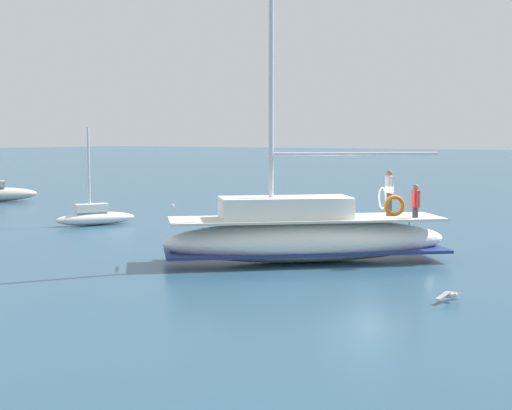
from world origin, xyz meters
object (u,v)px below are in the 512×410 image
at_px(seagull, 449,295).
at_px(moored_catamaran, 95,216).
at_px(main_sailboat, 304,235).
at_px(mooring_buoy, 409,232).

bearing_deg(seagull, moored_catamaran, 70.91).
xyz_separation_m(main_sailboat, moored_catamaran, (3.43, 13.17, -0.49)).
height_order(moored_catamaran, mooring_buoy, moored_catamaran).
bearing_deg(moored_catamaran, main_sailboat, -104.59).
height_order(main_sailboat, seagull, main_sailboat).
height_order(seagull, mooring_buoy, mooring_buoy).
xyz_separation_m(moored_catamaran, seagull, (-6.63, -19.17, -0.24)).
relative_size(seagull, mooring_buoy, 1.29).
xyz_separation_m(main_sailboat, mooring_buoy, (7.83, -0.69, -0.76)).
xyz_separation_m(moored_catamaran, mooring_buoy, (4.41, -13.86, -0.26)).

